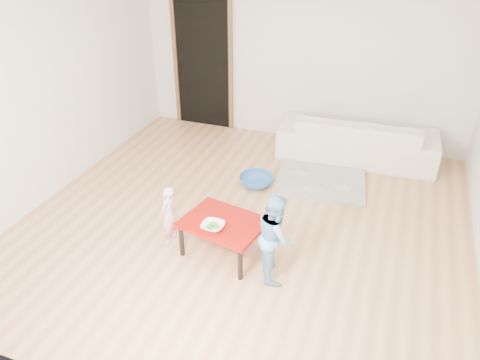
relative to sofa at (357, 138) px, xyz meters
The scene contains 13 objects.
floor 2.29m from the sofa, 115.44° to the right, with size 5.00×5.00×0.01m, color #BA7E50.
back_wall 1.45m from the sofa, 155.23° to the left, with size 5.00×0.02×2.60m, color white.
left_wall 4.15m from the sofa, 149.46° to the right, with size 0.02×5.00×2.60m, color white.
doorway 2.70m from the sofa, behind, with size 1.02×0.08×2.11m, color brown, non-canonical shape.
sofa is the anchor object (origin of this frame).
cushion 0.52m from the sofa, 153.98° to the right, with size 0.42×0.37×0.11m, color orange.
red_table 2.88m from the sofa, 110.12° to the right, with size 0.81×0.61×0.41m, color maroon, non-canonical shape.
bowl 3.04m from the sofa, 110.06° to the right, with size 0.23×0.23×0.06m, color white.
broccoli 3.04m from the sofa, 110.06° to the right, with size 0.12×0.12×0.06m, color #2D5919, non-canonical shape.
child_pink 3.15m from the sofa, 121.15° to the right, with size 0.24×0.16×0.67m, color pink.
child_blue 2.86m from the sofa, 98.08° to the right, with size 0.44×0.34×0.91m, color #60A3E0.
basin 1.69m from the sofa, 131.66° to the right, with size 0.45×0.45×0.14m, color #2B61A3.
blanket 1.02m from the sofa, 109.32° to the right, with size 1.15×0.96×0.06m, color #B7AEA1, non-canonical shape.
Camera 1 is at (1.48, -4.27, 3.15)m, focal length 35.00 mm.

